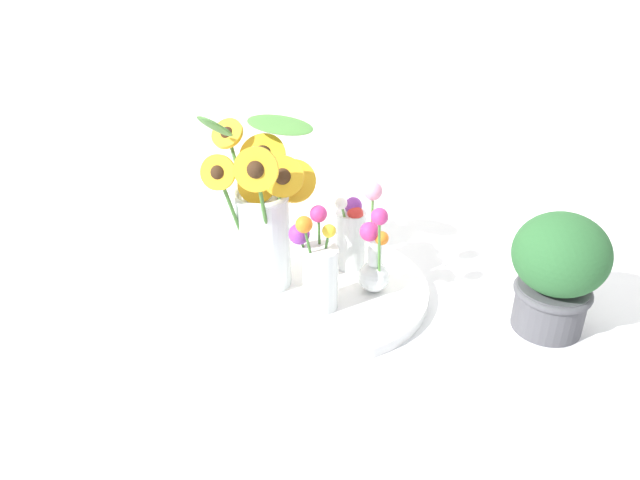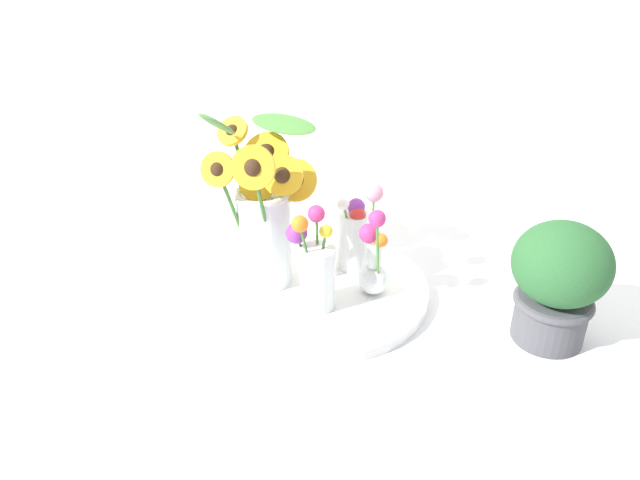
% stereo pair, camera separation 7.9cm
% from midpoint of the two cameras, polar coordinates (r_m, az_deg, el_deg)
% --- Properties ---
extents(ground_plane, '(6.00, 6.00, 0.00)m').
position_cam_midpoint_polar(ground_plane, '(1.22, 1.23, -6.09)').
color(ground_plane, silver).
extents(serving_tray, '(0.44, 0.44, 0.02)m').
position_cam_midpoint_polar(serving_tray, '(1.25, 1.81, -4.60)').
color(serving_tray, white).
rests_on(serving_tray, ground_plane).
extents(mason_jar_sunflowers, '(0.23, 0.23, 0.37)m').
position_cam_midpoint_polar(mason_jar_sunflowers, '(1.20, -3.36, 2.20)').
color(mason_jar_sunflowers, silver).
rests_on(mason_jar_sunflowers, serving_tray).
extents(vase_small_center, '(0.09, 0.08, 0.20)m').
position_cam_midpoint_polar(vase_small_center, '(1.14, 1.54, -2.60)').
color(vase_small_center, white).
rests_on(vase_small_center, serving_tray).
extents(vase_bulb_right, '(0.06, 0.11, 0.21)m').
position_cam_midpoint_polar(vase_bulb_right, '(1.19, 6.82, -1.36)').
color(vase_bulb_right, white).
rests_on(vase_bulb_right, serving_tray).
extents(vase_small_back, '(0.06, 0.07, 0.17)m').
position_cam_midpoint_polar(vase_small_back, '(1.27, 4.84, 0.38)').
color(vase_small_back, white).
rests_on(vase_small_back, serving_tray).
extents(potted_plant, '(0.17, 0.17, 0.23)m').
position_cam_midpoint_polar(potted_plant, '(1.16, 22.81, -3.37)').
color(potted_plant, '#4C4C51').
rests_on(potted_plant, ground_plane).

